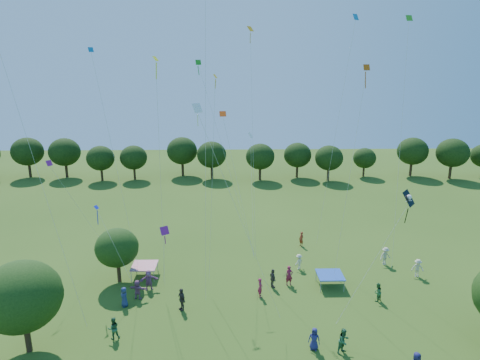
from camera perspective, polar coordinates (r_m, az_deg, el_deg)
name	(u,v)px	position (r m, az deg, el deg)	size (l,w,h in m)	color
near_tree_west	(21,297)	(32.05, -27.12, -13.66)	(5.16, 5.16, 6.43)	#422B19
near_tree_north	(117,248)	(39.11, -16.09, -8.66)	(3.75, 3.75, 4.92)	#422B19
treeline	(224,154)	(71.15, -2.19, 3.46)	(88.01, 8.77, 6.77)	#422B19
tent_red_stripe	(144,266)	(40.33, -12.63, -11.09)	(2.20, 2.20, 1.10)	#D31843
tent_blue	(330,275)	(38.63, 11.92, -12.29)	(2.20, 2.20, 1.10)	#1A47AB
crowd_person_0	(124,297)	(36.30, -15.18, -14.82)	(0.81, 0.44, 1.64)	navy
crowd_person_1	(260,287)	(36.44, 2.72, -14.12)	(0.62, 0.40, 1.65)	#9B1C43
crowd_person_2	(377,292)	(37.53, 17.86, -14.05)	(0.77, 0.42, 1.57)	#2B6434
crowd_person_3	(299,262)	(41.13, 7.85, -10.74)	(0.98, 0.44, 1.50)	beige
crowd_person_4	(182,299)	(34.95, -7.80, -15.47)	(1.08, 0.49, 1.83)	#3A312E
crowd_person_5	(138,290)	(37.06, -13.50, -14.03)	(1.54, 0.55, 1.65)	#895079
crowd_person_7	(289,276)	(38.28, 6.57, -12.56)	(0.66, 0.42, 1.77)	maroon
crowd_person_8	(113,328)	(32.86, -16.52, -18.42)	(0.81, 0.44, 1.64)	#255837
crowd_person_9	(385,256)	(43.77, 18.80, -9.59)	(1.17, 0.52, 1.79)	#B7B292
crowd_person_10	(131,242)	(46.14, -14.33, -8.03)	(0.94, 0.43, 1.61)	#382E2D
crowd_person_11	(149,280)	(38.18, -12.07, -12.90)	(1.65, 0.59, 1.77)	#8A507F
crowd_person_12	(314,339)	(31.09, 9.87, -20.14)	(0.79, 0.43, 1.60)	navy
crowd_person_13	(301,239)	(45.97, 8.18, -7.81)	(0.59, 0.38, 1.57)	maroon
crowd_person_14	(344,341)	(31.14, 13.67, -20.12)	(0.88, 0.48, 1.79)	#275C38
crowd_person_15	(418,268)	(42.54, 22.60, -10.79)	(1.11, 0.50, 1.70)	beige
crowd_person_16	(273,278)	(37.77, 4.39, -12.96)	(1.00, 0.46, 1.71)	#483F39
pirate_kite	(408,200)	(32.08, 21.46, -2.51)	(5.85, 3.15, 8.80)	black
red_high_kite	(205,18)	(30.84, -4.62, 20.71)	(0.83, 2.30, 25.37)	red
small_kite_0	(11,86)	(29.22, -28.27, 11.01)	(4.23, 0.77, 20.57)	red
small_kite_1	(252,83)	(39.57, 1.55, 12.75)	(0.77, 4.55, 20.62)	orange
small_kite_2	(213,148)	(32.54, -3.60, 4.33)	(0.95, 0.72, 16.65)	yellow
small_kite_3	(404,95)	(37.54, 21.00, 10.59)	(0.55, 1.41, 21.04)	#2E941B
small_kite_4	(344,84)	(39.53, 13.71, 12.28)	(2.28, 1.95, 21.40)	#1279B5
small_kite_5	(164,240)	(30.17, -10.05, -7.84)	(1.46, 5.26, 6.88)	#8A1778
small_kite_6	(251,155)	(43.84, 1.48, 3.36)	(0.56, 8.05, 10.42)	white
small_kite_7	(108,128)	(36.34, -17.21, 6.60)	(2.51, 0.80, 18.60)	#0B70B1
small_kite_8	(357,129)	(32.92, 15.36, 6.60)	(1.05, 2.19, 17.35)	#BD4E0B
small_kite_9	(229,143)	(38.23, -1.48, 4.98)	(3.12, 2.03, 13.32)	#FF4B0D
small_kite_10	(159,139)	(30.08, -10.76, 5.39)	(0.82, 3.05, 17.85)	#FCFC16
small_kite_11	(213,115)	(39.09, -3.62, 8.70)	(5.28, 3.40, 17.72)	#1B8618
small_kite_12	(103,224)	(36.12, -17.75, -5.63)	(2.84, 1.03, 6.48)	#1624DD
small_kite_13	(62,182)	(40.29, -22.69, -0.24)	(2.78, 4.66, 9.56)	#A21B81
small_kite_14	(220,167)	(24.44, -2.66, 1.71)	(5.53, 3.78, 15.37)	white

